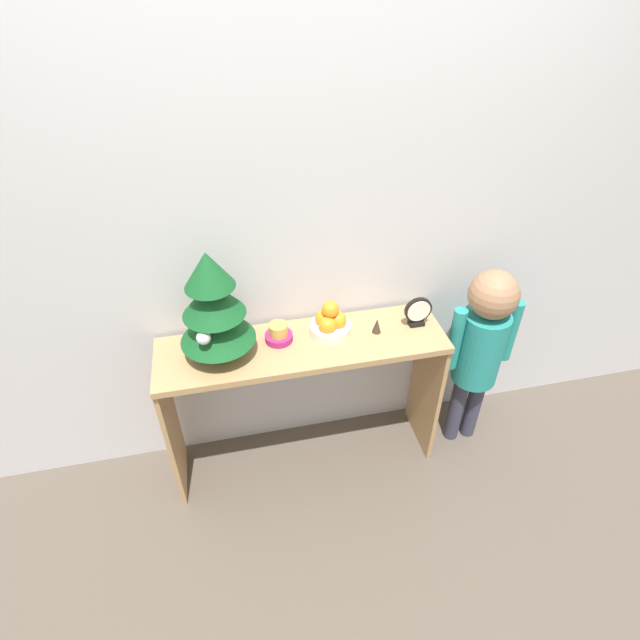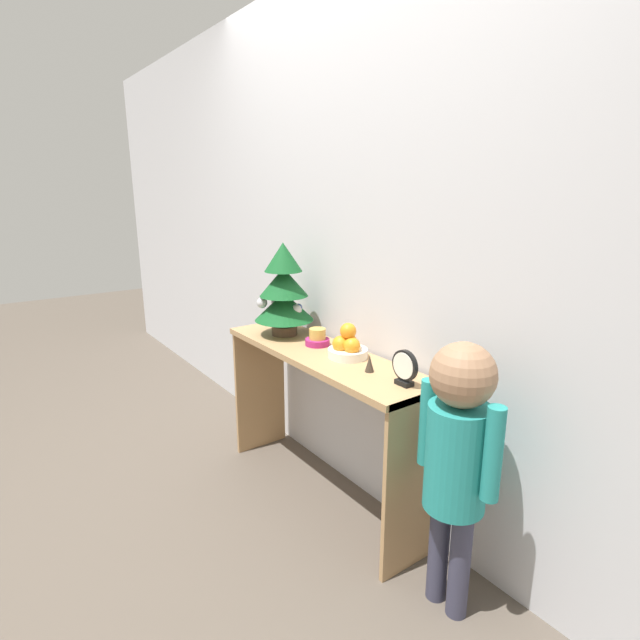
{
  "view_description": "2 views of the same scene",
  "coord_description": "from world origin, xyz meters",
  "px_view_note": "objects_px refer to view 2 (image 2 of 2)",
  "views": [
    {
      "loc": [
        -0.28,
        -1.44,
        2.14
      ],
      "look_at": [
        0.07,
        0.15,
        0.9
      ],
      "focal_mm": 28.0,
      "sensor_mm": 36.0,
      "label": 1
    },
    {
      "loc": [
        1.81,
        -1.14,
        1.51
      ],
      "look_at": [
        -0.06,
        0.21,
        0.9
      ],
      "focal_mm": 28.0,
      "sensor_mm": 36.0,
      "label": 2
    }
  ],
  "objects_px": {
    "desk_clock": "(405,368)",
    "figurine": "(370,364)",
    "fruit_bowl": "(348,346)",
    "child_figure": "(457,446)",
    "mini_tree": "(284,290)",
    "singing_bowl": "(317,338)"
  },
  "relations": [
    {
      "from": "child_figure",
      "to": "fruit_bowl",
      "type": "bearing_deg",
      "value": 173.04
    },
    {
      "from": "fruit_bowl",
      "to": "figurine",
      "type": "bearing_deg",
      "value": -12.1
    },
    {
      "from": "child_figure",
      "to": "singing_bowl",
      "type": "bearing_deg",
      "value": 175.07
    },
    {
      "from": "singing_bowl",
      "to": "figurine",
      "type": "bearing_deg",
      "value": -4.98
    },
    {
      "from": "singing_bowl",
      "to": "desk_clock",
      "type": "bearing_deg",
      "value": -2.41
    },
    {
      "from": "singing_bowl",
      "to": "desk_clock",
      "type": "xyz_separation_m",
      "value": [
        0.62,
        -0.03,
        0.04
      ]
    },
    {
      "from": "mini_tree",
      "to": "child_figure",
      "type": "height_order",
      "value": "mini_tree"
    },
    {
      "from": "mini_tree",
      "to": "figurine",
      "type": "bearing_deg",
      "value": -0.26
    },
    {
      "from": "fruit_bowl",
      "to": "figurine",
      "type": "distance_m",
      "value": 0.21
    },
    {
      "from": "fruit_bowl",
      "to": "singing_bowl",
      "type": "height_order",
      "value": "fruit_bowl"
    },
    {
      "from": "singing_bowl",
      "to": "desk_clock",
      "type": "height_order",
      "value": "desk_clock"
    },
    {
      "from": "desk_clock",
      "to": "figurine",
      "type": "height_order",
      "value": "desk_clock"
    },
    {
      "from": "mini_tree",
      "to": "desk_clock",
      "type": "height_order",
      "value": "mini_tree"
    },
    {
      "from": "fruit_bowl",
      "to": "figurine",
      "type": "xyz_separation_m",
      "value": [
        0.2,
        -0.04,
        -0.02
      ]
    },
    {
      "from": "desk_clock",
      "to": "child_figure",
      "type": "xyz_separation_m",
      "value": [
        0.32,
        -0.05,
        -0.18
      ]
    },
    {
      "from": "desk_clock",
      "to": "child_figure",
      "type": "distance_m",
      "value": 0.37
    },
    {
      "from": "fruit_bowl",
      "to": "child_figure",
      "type": "xyz_separation_m",
      "value": [
        0.71,
        -0.09,
        -0.16
      ]
    },
    {
      "from": "desk_clock",
      "to": "mini_tree",
      "type": "bearing_deg",
      "value": -179.46
    },
    {
      "from": "singing_bowl",
      "to": "figurine",
      "type": "height_order",
      "value": "singing_bowl"
    },
    {
      "from": "mini_tree",
      "to": "singing_bowl",
      "type": "height_order",
      "value": "mini_tree"
    },
    {
      "from": "fruit_bowl",
      "to": "figurine",
      "type": "height_order",
      "value": "fruit_bowl"
    },
    {
      "from": "mini_tree",
      "to": "desk_clock",
      "type": "relative_size",
      "value": 3.36
    }
  ]
}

